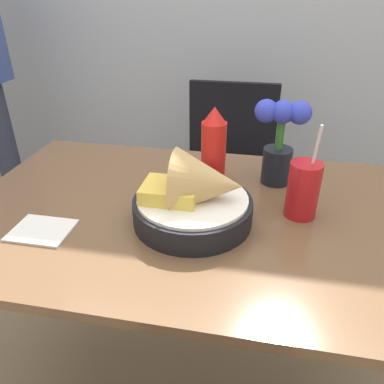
{
  "coord_description": "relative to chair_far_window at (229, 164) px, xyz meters",
  "views": [
    {
      "loc": [
        0.16,
        -0.81,
        1.24
      ],
      "look_at": [
        0.01,
        -0.02,
        0.79
      ],
      "focal_mm": 35.0,
      "sensor_mm": 36.0,
      "label": 1
    }
  ],
  "objects": [
    {
      "name": "drink_cup",
      "position": [
        0.25,
        -0.74,
        0.28
      ],
      "size": [
        0.08,
        0.08,
        0.25
      ],
      "color": "red",
      "rests_on": "dining_table"
    },
    {
      "name": "chair_far_window",
      "position": [
        0.0,
        0.0,
        0.0
      ],
      "size": [
        0.4,
        0.4,
        0.87
      ],
      "color": "black",
      "rests_on": "ground_plane"
    },
    {
      "name": "flower_vase",
      "position": [
        0.18,
        -0.57,
        0.35
      ],
      "size": [
        0.15,
        0.08,
        0.24
      ],
      "color": "black",
      "rests_on": "dining_table"
    },
    {
      "name": "food_basket",
      "position": [
        -0.0,
        -0.82,
        0.28
      ],
      "size": [
        0.29,
        0.29,
        0.19
      ],
      "color": "black",
      "rests_on": "dining_table"
    },
    {
      "name": "dining_table",
      "position": [
        -0.03,
        -0.76,
        0.11
      ],
      "size": [
        1.19,
        0.76,
        0.73
      ],
      "color": "brown",
      "rests_on": "ground_plane"
    },
    {
      "name": "napkin",
      "position": [
        -0.35,
        -0.93,
        0.22
      ],
      "size": [
        0.14,
        0.11,
        0.01
      ],
      "color": "white",
      "rests_on": "dining_table"
    },
    {
      "name": "ketchup_bottle",
      "position": [
        0.01,
        -0.6,
        0.32
      ],
      "size": [
        0.07,
        0.07,
        0.23
      ],
      "color": "red",
      "rests_on": "dining_table"
    }
  ]
}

